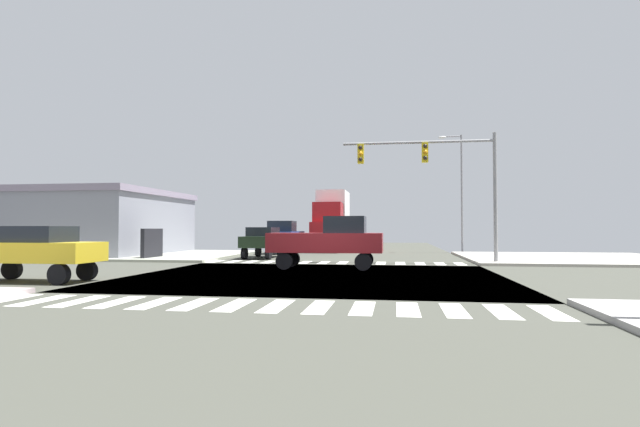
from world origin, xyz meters
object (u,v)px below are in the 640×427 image
Objects in this scene: sedan_middle_5 at (35,249)px; traffic_signal_mast at (434,167)px; sedan_nearside_1 at (318,235)px; sedan_farside_2 at (345,235)px; box_truck_outer_1 at (332,219)px; street_lamp at (459,183)px; pickup_inner_2 at (330,240)px; sedan_trailing_4 at (263,240)px; bank_building at (82,223)px; pickup_leading_1 at (284,236)px.

traffic_signal_mast is at bearing -52.13° from sedan_middle_5.
sedan_farside_2 is at bearing 156.00° from sedan_nearside_1.
traffic_signal_mast is 15.09m from box_truck_outer_1.
street_lamp is 17.80m from pickup_inner_2.
sedan_trailing_4 is 0.60× the size of box_truck_outer_1.
street_lamp is 0.64× the size of bank_building.
box_truck_outer_1 is (16.41, 8.05, 0.37)m from bank_building.
pickup_leading_1 is at bearing 78.61° from sedan_farside_2.
sedan_nearside_1 is (-10.01, 25.33, -3.88)m from traffic_signal_mast.
street_lamp is at bearing 171.28° from box_truck_outer_1.
street_lamp reaches higher than sedan_nearside_1.
traffic_signal_mast reaches higher than pickup_leading_1.
sedan_farside_2 is 20.94m from sedan_trailing_4.
sedan_farside_2 is (3.00, -1.34, 0.00)m from sedan_nearside_1.
box_truck_outer_1 is at bearing -173.09° from pickup_inner_2.
sedan_farside_2 is at bearing -175.76° from pickup_inner_2.
traffic_signal_mast is 27.51m from sedan_nearside_1.
pickup_inner_2 is at bearing -26.03° from bank_building.
sedan_nearside_1 is 1.00× the size of sedan_trailing_4.
sedan_farside_2 is 0.84× the size of pickup_inner_2.
pickup_inner_2 is (-7.63, -15.59, -3.91)m from street_lamp.
sedan_trailing_4 is at bearing -7.69° from bank_building.
pickup_leading_1 reaches higher than sedan_trailing_4.
street_lamp is at bearing -168.65° from pickup_leading_1.
traffic_signal_mast reaches higher than bank_building.
sedan_nearside_1 is 1.00× the size of sedan_middle_5.
traffic_signal_mast is 7.32m from pickup_inner_2.
traffic_signal_mast reaches higher than pickup_inner_2.
sedan_middle_5 is (-16.77, -22.59, -4.08)m from street_lamp.
street_lamp is 2.05× the size of sedan_trailing_4.
traffic_signal_mast is 1.83× the size of sedan_nearside_1.
sedan_nearside_1 is at bearing 132.88° from street_lamp.
bank_building is 13.58m from sedan_trailing_4.
traffic_signal_mast reaches higher than sedan_trailing_4.
street_lamp reaches higher than sedan_trailing_4.
bank_building is (-23.42, 5.08, -2.79)m from traffic_signal_mast.
traffic_signal_mast is 0.89× the size of street_lamp.
traffic_signal_mast is at bearing 137.72° from pickup_leading_1.
pickup_leading_1 reaches higher than sedan_nearside_1.
sedan_trailing_4 is at bearing 81.76° from sedan_farside_2.
traffic_signal_mast reaches higher than sedan_nearside_1.
pickup_leading_1 reaches higher than sedan_middle_5.
sedan_middle_5 is at bearing 73.65° from box_truck_outer_1.
pickup_leading_1 is (-3.00, -14.89, 0.17)m from sedan_farside_2.
sedan_trailing_4 is 14.79m from sedan_middle_5.
sedan_farside_2 is at bearing -98.24° from sedan_trailing_4.
traffic_signal_mast is at bearing -12.25° from bank_building.
box_truck_outer_1 is (7.07, 24.08, 1.45)m from sedan_middle_5.
street_lamp reaches higher than pickup_inner_2.
sedan_middle_5 is at bearing -142.13° from traffic_signal_mast.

